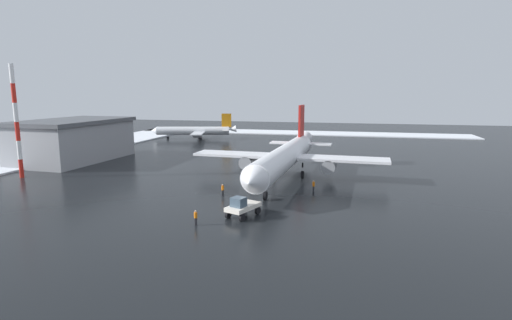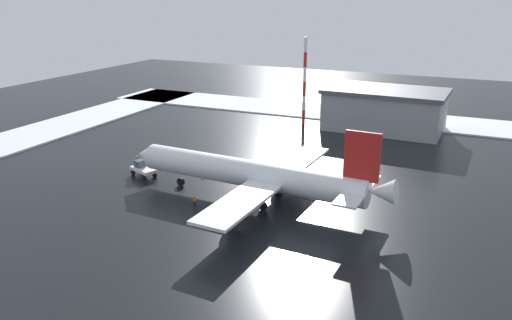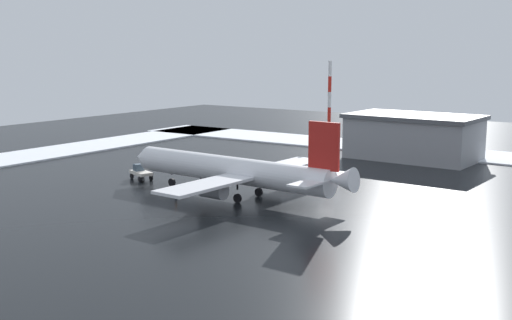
{
  "view_description": "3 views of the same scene",
  "coord_description": "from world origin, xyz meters",
  "px_view_note": "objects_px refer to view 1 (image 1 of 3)",
  "views": [
    {
      "loc": [
        75.16,
        17.73,
        14.47
      ],
      "look_at": [
        7.44,
        1.59,
        2.64
      ],
      "focal_mm": 28.0,
      "sensor_mm": 36.0,
      "label": 1
    },
    {
      "loc": [
        -16.3,
        66.87,
        27.98
      ],
      "look_at": [
        11.55,
        5.52,
        5.44
      ],
      "focal_mm": 35.0,
      "sensor_mm": 36.0,
      "label": 2
    },
    {
      "loc": [
        -43.28,
        80.96,
        20.9
      ],
      "look_at": [
        8.6,
        5.23,
        5.41
      ],
      "focal_mm": 45.0,
      "sensor_mm": 36.0,
      "label": 3
    }
  ],
  "objects_px": {
    "airplane_parked_portside": "(195,131)",
    "ground_crew_beside_wing": "(314,185)",
    "airplane_parked_starboard": "(285,157)",
    "antenna_mast": "(17,122)",
    "ground_crew_mid_apron": "(223,189)",
    "cargo_hangar": "(73,140)",
    "pushback_tug": "(242,206)",
    "ground_crew_near_tug": "(196,217)"
  },
  "relations": [
    {
      "from": "airplane_parked_starboard",
      "to": "airplane_parked_portside",
      "type": "distance_m",
      "value": 64.08
    },
    {
      "from": "ground_crew_near_tug",
      "to": "ground_crew_beside_wing",
      "type": "height_order",
      "value": "same"
    },
    {
      "from": "pushback_tug",
      "to": "antenna_mast",
      "type": "xyz_separation_m",
      "value": [
        -12.4,
        -42.71,
        8.29
      ]
    },
    {
      "from": "airplane_parked_portside",
      "to": "ground_crew_near_tug",
      "type": "height_order",
      "value": "airplane_parked_portside"
    },
    {
      "from": "airplane_parked_starboard",
      "to": "ground_crew_beside_wing",
      "type": "height_order",
      "value": "airplane_parked_starboard"
    },
    {
      "from": "ground_crew_near_tug",
      "to": "ground_crew_beside_wing",
      "type": "relative_size",
      "value": 1.0
    },
    {
      "from": "ground_crew_mid_apron",
      "to": "ground_crew_beside_wing",
      "type": "height_order",
      "value": "same"
    },
    {
      "from": "airplane_parked_starboard",
      "to": "pushback_tug",
      "type": "xyz_separation_m",
      "value": [
        20.76,
        -1.74,
        -2.68
      ]
    },
    {
      "from": "airplane_parked_starboard",
      "to": "ground_crew_mid_apron",
      "type": "xyz_separation_m",
      "value": [
        12.13,
        -6.94,
        -3.0
      ]
    },
    {
      "from": "airplane_parked_portside",
      "to": "pushback_tug",
      "type": "xyz_separation_m",
      "value": [
        73.01,
        35.33,
        -1.35
      ]
    },
    {
      "from": "airplane_parked_portside",
      "to": "pushback_tug",
      "type": "height_order",
      "value": "airplane_parked_portside"
    },
    {
      "from": "airplane_parked_portside",
      "to": "antenna_mast",
      "type": "bearing_deg",
      "value": 68.68
    },
    {
      "from": "airplane_parked_portside",
      "to": "ground_crew_near_tug",
      "type": "distance_m",
      "value": 83.24
    },
    {
      "from": "airplane_parked_portside",
      "to": "pushback_tug",
      "type": "bearing_deg",
      "value": 101.45
    },
    {
      "from": "airplane_parked_starboard",
      "to": "ground_crew_beside_wing",
      "type": "bearing_deg",
      "value": 40.9
    },
    {
      "from": "cargo_hangar",
      "to": "ground_crew_near_tug",
      "type": "bearing_deg",
      "value": 52.92
    },
    {
      "from": "airplane_parked_starboard",
      "to": "airplane_parked_portside",
      "type": "bearing_deg",
      "value": -141.86
    },
    {
      "from": "airplane_parked_starboard",
      "to": "antenna_mast",
      "type": "height_order",
      "value": "antenna_mast"
    },
    {
      "from": "airplane_parked_portside",
      "to": "ground_crew_mid_apron",
      "type": "height_order",
      "value": "airplane_parked_portside"
    },
    {
      "from": "pushback_tug",
      "to": "cargo_hangar",
      "type": "height_order",
      "value": "cargo_hangar"
    },
    {
      "from": "ground_crew_mid_apron",
      "to": "antenna_mast",
      "type": "height_order",
      "value": "antenna_mast"
    },
    {
      "from": "cargo_hangar",
      "to": "antenna_mast",
      "type": "bearing_deg",
      "value": 11.4
    },
    {
      "from": "ground_crew_beside_wing",
      "to": "ground_crew_near_tug",
      "type": "bearing_deg",
      "value": -150.46
    },
    {
      "from": "pushback_tug",
      "to": "cargo_hangar",
      "type": "bearing_deg",
      "value": -102.55
    },
    {
      "from": "airplane_parked_portside",
      "to": "antenna_mast",
      "type": "distance_m",
      "value": 61.45
    },
    {
      "from": "airplane_parked_portside",
      "to": "ground_crew_mid_apron",
      "type": "xyz_separation_m",
      "value": [
        64.37,
        30.13,
        -1.66
      ]
    },
    {
      "from": "airplane_parked_starboard",
      "to": "ground_crew_mid_apron",
      "type": "bearing_deg",
      "value": -27.0
    },
    {
      "from": "pushback_tug",
      "to": "ground_crew_beside_wing",
      "type": "height_order",
      "value": "pushback_tug"
    },
    {
      "from": "airplane_parked_portside",
      "to": "ground_crew_beside_wing",
      "type": "relative_size",
      "value": 15.48
    },
    {
      "from": "antenna_mast",
      "to": "cargo_hangar",
      "type": "relative_size",
      "value": 0.75
    },
    {
      "from": "ground_crew_beside_wing",
      "to": "pushback_tug",
      "type": "bearing_deg",
      "value": -145.57
    },
    {
      "from": "pushback_tug",
      "to": "ground_crew_near_tug",
      "type": "relative_size",
      "value": 2.97
    },
    {
      "from": "antenna_mast",
      "to": "airplane_parked_portside",
      "type": "bearing_deg",
      "value": 173.06
    },
    {
      "from": "ground_crew_beside_wing",
      "to": "antenna_mast",
      "type": "distance_m",
      "value": 50.54
    },
    {
      "from": "ground_crew_beside_wing",
      "to": "cargo_hangar",
      "type": "xyz_separation_m",
      "value": [
        -15.73,
        -52.58,
        3.47
      ]
    },
    {
      "from": "ground_crew_near_tug",
      "to": "ground_crew_beside_wing",
      "type": "xyz_separation_m",
      "value": [
        -18.11,
        11.21,
        0.0
      ]
    },
    {
      "from": "ground_crew_near_tug",
      "to": "antenna_mast",
      "type": "relative_size",
      "value": 0.09
    },
    {
      "from": "pushback_tug",
      "to": "ground_crew_mid_apron",
      "type": "height_order",
      "value": "pushback_tug"
    },
    {
      "from": "airplane_parked_starboard",
      "to": "antenna_mast",
      "type": "bearing_deg",
      "value": -76.57
    },
    {
      "from": "ground_crew_mid_apron",
      "to": "ground_crew_beside_wing",
      "type": "distance_m",
      "value": 13.38
    },
    {
      "from": "pushback_tug",
      "to": "airplane_parked_portside",
      "type": "bearing_deg",
      "value": -133.61
    },
    {
      "from": "ground_crew_mid_apron",
      "to": "ground_crew_near_tug",
      "type": "bearing_deg",
      "value": 177.73
    }
  ]
}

